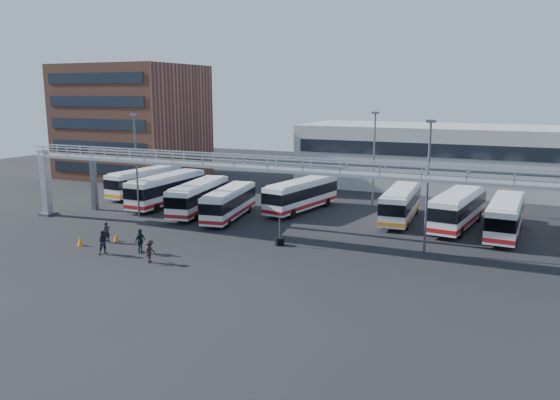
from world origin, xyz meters
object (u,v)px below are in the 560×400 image
at_px(bus_2, 199,196).
at_px(pedestrian_c, 150,251).
at_px(pedestrian_d, 140,241).
at_px(bus_8, 505,216).
at_px(cone_left, 80,241).
at_px(bus_1, 167,189).
at_px(cone_right, 116,237).
at_px(bus_3, 229,202).
at_px(light_pole_back, 374,154).
at_px(bus_7, 458,208).
at_px(light_pole_mid, 428,180).
at_px(bus_6, 401,203).
at_px(bus_0, 145,181).
at_px(bus_4, 301,194).
at_px(light_pole_left, 136,160).
at_px(pedestrian_b, 104,242).
at_px(pedestrian_a, 107,232).
at_px(tire_stack, 280,241).

xyz_separation_m(bus_2, pedestrian_c, (5.63, -15.46, -0.93)).
bearing_deg(bus_2, pedestrian_d, -84.68).
distance_m(bus_8, cone_left, 35.70).
bearing_deg(bus_1, pedestrian_c, -57.36).
bearing_deg(cone_right, bus_3, 66.68).
height_order(light_pole_back, bus_7, light_pole_back).
xyz_separation_m(bus_7, pedestrian_d, (-21.40, -18.35, -0.92)).
distance_m(light_pole_mid, pedestrian_d, 22.42).
bearing_deg(pedestrian_c, bus_2, 15.01).
bearing_deg(bus_6, pedestrian_d, -133.33).
distance_m(light_pole_back, cone_left, 30.53).
bearing_deg(bus_0, bus_4, 4.43).
bearing_deg(cone_right, bus_1, 108.57).
bearing_deg(bus_6, light_pole_mid, -71.58).
distance_m(light_pole_left, pedestrian_d, 13.58).
bearing_deg(pedestrian_b, cone_right, 62.54).
bearing_deg(bus_2, light_pole_mid, -20.49).
relative_size(bus_6, bus_7, 0.94).
height_order(light_pole_mid, pedestrian_d, light_pole_mid).
height_order(bus_7, bus_8, bus_7).
height_order(light_pole_back, bus_3, light_pole_back).
height_order(bus_2, pedestrian_a, bus_2).
bearing_deg(pedestrian_b, bus_8, -21.51).
bearing_deg(light_pole_mid, bus_0, 163.00).
bearing_deg(bus_7, bus_4, -175.15).
relative_size(light_pole_back, bus_2, 0.94).
bearing_deg(cone_right, bus_0, 121.04).
bearing_deg(pedestrian_d, pedestrian_b, 121.56).
height_order(light_pole_back, pedestrian_a, light_pole_back).
height_order(bus_3, pedestrian_d, bus_3).
xyz_separation_m(bus_4, cone_right, (-9.81, -17.08, -1.47)).
height_order(bus_3, bus_4, bus_4).
bearing_deg(bus_8, pedestrian_c, -138.78).
relative_size(bus_6, pedestrian_a, 6.24).
relative_size(pedestrian_a, cone_left, 2.25).
xyz_separation_m(bus_8, tire_stack, (-16.52, -10.57, -1.40)).
bearing_deg(bus_4, light_pole_left, -135.72).
bearing_deg(cone_right, pedestrian_a, -122.48).
xyz_separation_m(bus_4, pedestrian_a, (-10.21, -17.71, -0.95)).
relative_size(bus_1, bus_2, 1.03).
bearing_deg(light_pole_back, cone_left, -126.26).
distance_m(pedestrian_b, tire_stack, 13.69).
distance_m(bus_6, cone_left, 29.16).
bearing_deg(pedestrian_b, bus_7, -15.24).
relative_size(cone_left, cone_right, 1.14).
distance_m(bus_3, cone_right, 11.94).
distance_m(bus_1, pedestrian_b, 18.27).
distance_m(bus_4, pedestrian_b, 22.01).
height_order(bus_1, pedestrian_c, bus_1).
distance_m(bus_2, pedestrian_a, 12.52).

